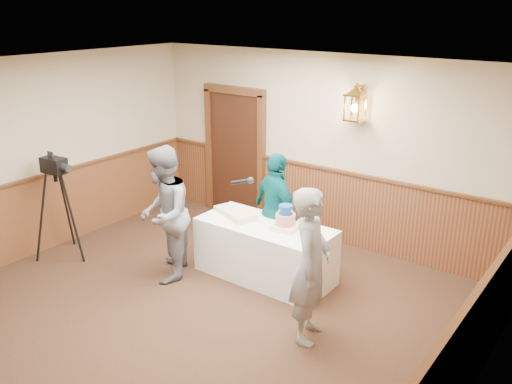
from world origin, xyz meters
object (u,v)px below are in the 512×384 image
tiered_cake (285,220)px  interviewer (164,214)px  sheet_cake_green (225,209)px  tv_camera_rig (60,213)px  sheet_cake_yellow (240,216)px  display_table (265,251)px  assistant_p (276,211)px  baker (311,266)px

tiered_cake → interviewer: size_ratio=0.19×
sheet_cake_green → tv_camera_rig: 2.34m
sheet_cake_green → sheet_cake_yellow: bearing=-14.8°
display_table → assistant_p: bearing=103.0°
sheet_cake_yellow → tv_camera_rig: (-2.30, -1.17, -0.13)m
sheet_cake_yellow → sheet_cake_green: (-0.34, 0.09, -0.01)m
interviewer → assistant_p: bearing=105.7°
sheet_cake_yellow → sheet_cake_green: sheet_cake_yellow is taller
display_table → interviewer: size_ratio=1.01×
sheet_cake_green → tv_camera_rig: (-1.96, -1.26, -0.12)m
assistant_p → sheet_cake_yellow: bearing=77.8°
display_table → assistant_p: 0.57m
tiered_cake → baker: baker is taller
interviewer → assistant_p: 1.50m
sheet_cake_green → baker: bearing=-25.0°
sheet_cake_yellow → assistant_p: 0.51m
display_table → baker: 1.52m
tiered_cake → sheet_cake_green: tiered_cake is taller
baker → sheet_cake_yellow: bearing=44.4°
sheet_cake_yellow → baker: 1.75m
sheet_cake_yellow → tv_camera_rig: tv_camera_rig is taller
interviewer → tv_camera_rig: size_ratio=1.21×
tiered_cake → tv_camera_rig: size_ratio=0.24×
interviewer → tiered_cake: bearing=86.6°
baker → assistant_p: 1.75m
assistant_p → sheet_cake_green: bearing=50.3°
tiered_cake → sheet_cake_yellow: 0.68m
tiered_cake → sheet_cake_green: bearing=178.7°
sheet_cake_yellow → sheet_cake_green: size_ratio=1.52×
tv_camera_rig → interviewer: bearing=9.5°
sheet_cake_green → interviewer: size_ratio=0.14×
tiered_cake → interviewer: (-1.33, -0.81, 0.01)m
sheet_cake_yellow → baker: (1.56, -0.80, 0.07)m
tv_camera_rig → tiered_cake: bearing=17.4°
display_table → tv_camera_rig: bearing=-155.8°
sheet_cake_yellow → interviewer: size_ratio=0.22×
sheet_cake_yellow → baker: size_ratio=0.23×
display_table → interviewer: 1.40m
baker → assistant_p: bearing=27.8°
tv_camera_rig → baker: bearing=0.3°
tiered_cake → assistant_p: bearing=137.5°
assistant_p → tiered_cake: bearing=160.8°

